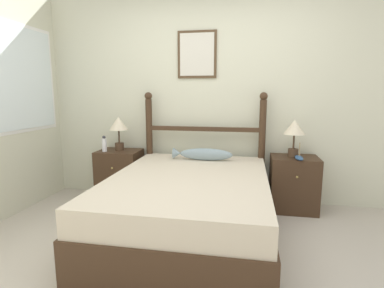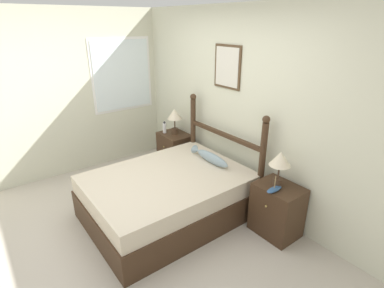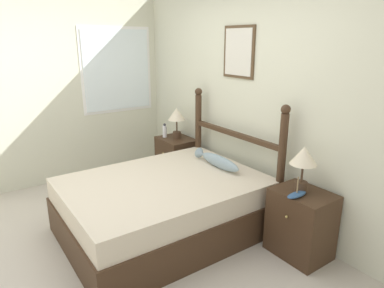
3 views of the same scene
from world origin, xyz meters
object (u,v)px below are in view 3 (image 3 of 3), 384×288
at_px(bed, 164,206).
at_px(nightstand_left, 177,160).
at_px(table_lamp_right, 304,159).
at_px(fish_pillow, 217,161).
at_px(nightstand_right, 301,224).
at_px(bottle, 165,131).
at_px(model_boat, 297,194).
at_px(table_lamp_left, 177,116).

xyz_separation_m(bed, nightstand_left, (-1.06, 0.83, 0.03)).
xyz_separation_m(bed, table_lamp_right, (1.03, 0.81, 0.64)).
bearing_deg(fish_pillow, nightstand_right, 8.39).
distance_m(nightstand_right, table_lamp_right, 0.62).
xyz_separation_m(table_lamp_right, bottle, (-2.23, -0.08, -0.22)).
bearing_deg(bottle, table_lamp_right, 1.99).
distance_m(nightstand_right, fish_pillow, 1.10).
xyz_separation_m(table_lamp_right, fish_pillow, (-1.01, -0.14, -0.28)).
bearing_deg(bottle, nightstand_left, 33.20).
height_order(model_boat, fish_pillow, model_boat).
relative_size(nightstand_right, table_lamp_left, 1.48).
xyz_separation_m(nightstand_right, fish_pillow, (-1.04, -0.15, 0.34)).
height_order(bottle, model_boat, bottle).
xyz_separation_m(nightstand_right, table_lamp_right, (-0.03, -0.02, 0.62)).
height_order(bed, nightstand_right, nightstand_right).
relative_size(model_boat, fish_pillow, 0.33).
bearing_deg(bed, fish_pillow, 88.27).
bearing_deg(table_lamp_left, fish_pillow, -8.59).
relative_size(nightstand_left, fish_pillow, 0.92).
bearing_deg(table_lamp_left, nightstand_left, -118.32).
distance_m(nightstand_left, model_boat, 2.16).
relative_size(table_lamp_left, table_lamp_right, 1.00).
height_order(nightstand_left, table_lamp_right, table_lamp_right).
bearing_deg(bed, table_lamp_left, 141.52).
bearing_deg(nightstand_right, nightstand_left, 180.00).
distance_m(table_lamp_right, bottle, 2.24).
bearing_deg(table_lamp_right, bed, -141.83).
bearing_deg(table_lamp_left, model_boat, -3.71).
height_order(table_lamp_left, bottle, table_lamp_left).
distance_m(table_lamp_left, fish_pillow, 1.12).
bearing_deg(nightstand_right, fish_pillow, -171.61).
xyz_separation_m(bed, table_lamp_left, (-1.05, 0.84, 0.64)).
distance_m(model_boat, fish_pillow, 1.06).
relative_size(bottle, fish_pillow, 0.29).
bearing_deg(nightstand_left, bottle, -146.80).
height_order(table_lamp_left, fish_pillow, table_lamp_left).
relative_size(nightstand_right, bottle, 3.17).
height_order(bed, model_boat, model_boat).
height_order(nightstand_right, fish_pillow, fish_pillow).
bearing_deg(model_boat, bed, -147.05).
height_order(table_lamp_left, model_boat, table_lamp_left).
distance_m(bed, nightstand_right, 1.34).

